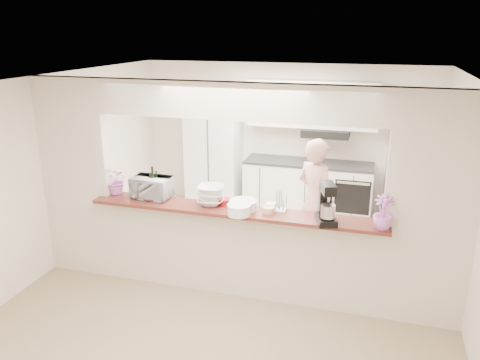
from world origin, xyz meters
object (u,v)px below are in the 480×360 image
at_px(toaster_oven, 152,187).
at_px(person, 315,201).
at_px(refrigerator, 411,176).
at_px(stand_mixer, 327,205).

distance_m(toaster_oven, person, 2.17).
bearing_deg(toaster_oven, refrigerator, 41.32).
relative_size(toaster_oven, stand_mixer, 1.04).
height_order(refrigerator, stand_mixer, refrigerator).
bearing_deg(person, refrigerator, -94.09).
bearing_deg(stand_mixer, person, 101.52).
bearing_deg(refrigerator, toaster_oven, -140.11).
bearing_deg(stand_mixer, toaster_oven, 174.93).
height_order(toaster_oven, person, person).
relative_size(refrigerator, stand_mixer, 3.86).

